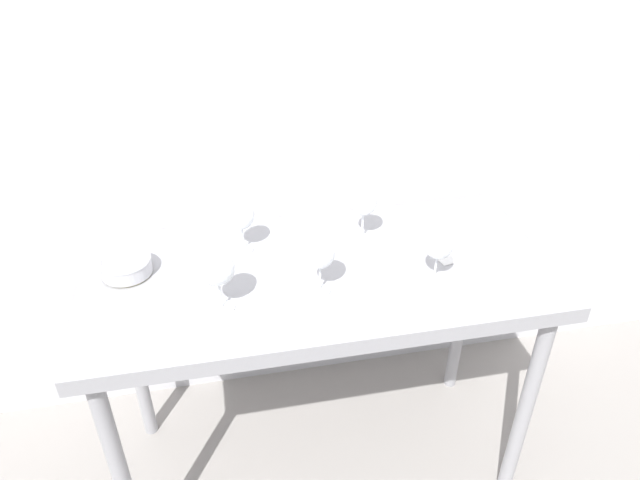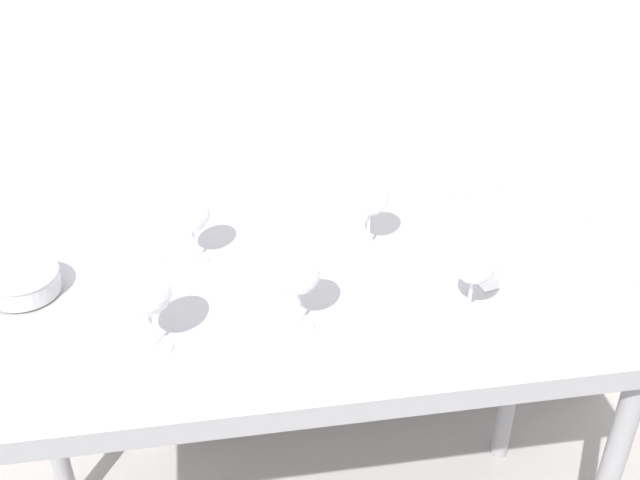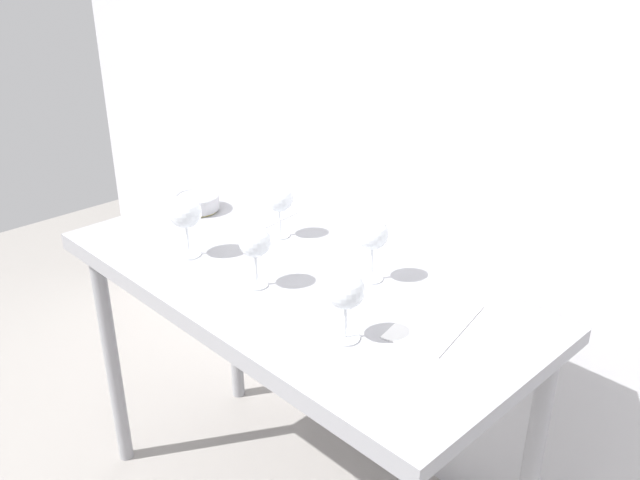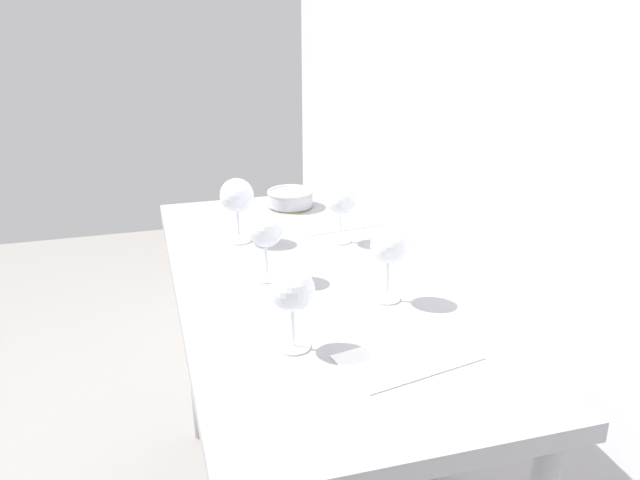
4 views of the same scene
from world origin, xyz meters
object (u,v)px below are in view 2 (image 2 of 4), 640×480
at_px(wine_glass_near_left, 146,293).
at_px(wine_glass_far_right, 370,199).
at_px(tasting_sheet_upper, 483,251).
at_px(tasting_bowl, 23,281).
at_px(wine_glass_far_left, 191,214).
at_px(wine_glass_near_right, 474,264).
at_px(tasting_sheet_lower, 126,258).
at_px(wine_glass_near_center, 298,274).

bearing_deg(wine_glass_near_left, wine_glass_far_right, 29.64).
bearing_deg(tasting_sheet_upper, tasting_bowl, 167.95).
bearing_deg(wine_glass_far_left, tasting_sheet_upper, -5.96).
bearing_deg(wine_glass_near_right, tasting_bowl, 166.80).
relative_size(wine_glass_far_right, wine_glass_far_left, 1.06).
distance_m(wine_glass_far_right, tasting_sheet_lower, 0.55).
bearing_deg(wine_glass_far_left, wine_glass_far_right, -1.61).
distance_m(wine_glass_far_right, tasting_sheet_upper, 0.29).
bearing_deg(wine_glass_near_left, wine_glass_near_center, 4.84).
distance_m(wine_glass_near_center, tasting_sheet_upper, 0.49).
xyz_separation_m(wine_glass_far_left, tasting_sheet_upper, (0.63, -0.07, -0.12)).
xyz_separation_m(tasting_sheet_upper, tasting_sheet_lower, (-0.79, 0.10, 0.00)).
distance_m(wine_glass_far_right, wine_glass_far_left, 0.38).
height_order(wine_glass_far_left, tasting_bowl, wine_glass_far_left).
xyz_separation_m(wine_glass_near_right, tasting_sheet_upper, (0.10, 0.20, -0.12)).
bearing_deg(wine_glass_far_right, tasting_sheet_upper, -12.48).
distance_m(wine_glass_far_right, wine_glass_near_right, 0.30).
height_order(wine_glass_near_center, tasting_bowl, wine_glass_near_center).
xyz_separation_m(wine_glass_far_right, wine_glass_near_right, (0.15, -0.26, -0.01)).
distance_m(wine_glass_far_right, wine_glass_near_left, 0.54).
height_order(wine_glass_far_right, wine_glass_far_left, wine_glass_far_right).
distance_m(wine_glass_far_left, wine_glass_near_right, 0.60).
bearing_deg(wine_glass_near_center, tasting_bowl, 160.64).
bearing_deg(tasting_bowl, wine_glass_near_center, -19.36).
relative_size(tasting_sheet_upper, tasting_bowl, 1.73).
height_order(wine_glass_near_left, tasting_sheet_lower, wine_glass_near_left).
relative_size(wine_glass_near_left, wine_glass_far_left, 1.11).
height_order(wine_glass_far_right, wine_glass_near_left, wine_glass_near_left).
bearing_deg(tasting_sheet_lower, tasting_bowl, -163.13).
bearing_deg(wine_glass_near_center, wine_glass_near_left, -175.16).
relative_size(wine_glass_far_left, tasting_sheet_upper, 0.63).
bearing_deg(wine_glass_far_right, wine_glass_far_left, 178.39).
distance_m(wine_glass_far_left, tasting_bowl, 0.37).
bearing_deg(tasting_bowl, wine_glass_near_left, -39.00).
distance_m(wine_glass_far_left, wine_glass_near_center, 0.32).
distance_m(tasting_sheet_upper, tasting_bowl, 0.99).
bearing_deg(tasting_sheet_lower, tasting_sheet_upper, -15.20).
xyz_separation_m(wine_glass_far_left, wine_glass_near_center, (0.20, -0.25, 0.01)).
bearing_deg(wine_glass_far_left, wine_glass_near_right, -26.77).
bearing_deg(wine_glass_near_right, wine_glass_near_center, 177.35).
bearing_deg(tasting_sheet_upper, wine_glass_far_right, 155.73).
xyz_separation_m(wine_glass_near_left, tasting_bowl, (-0.27, 0.22, -0.10)).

